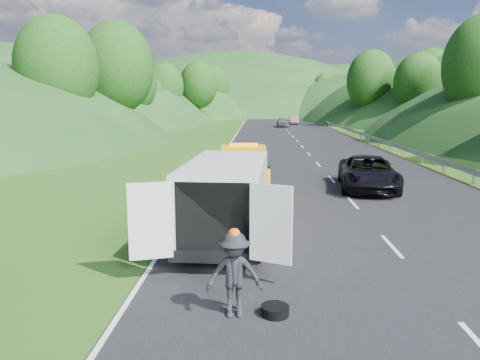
{
  "coord_description": "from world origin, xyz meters",
  "views": [
    {
      "loc": [
        -1.04,
        -15.76,
        4.42
      ],
      "look_at": [
        -1.77,
        2.16,
        1.3
      ],
      "focal_mm": 35.0,
      "sensor_mm": 36.0,
      "label": 1
    }
  ],
  "objects_px": {
    "white_van": "(227,195)",
    "worker": "(234,317)",
    "tow_truck": "(244,173)",
    "woman": "(181,227)",
    "spare_tire": "(275,316)",
    "child": "(231,235)",
    "suitcase": "(163,223)",
    "passing_suv": "(367,189)"
  },
  "relations": [
    {
      "from": "white_van",
      "to": "spare_tire",
      "type": "height_order",
      "value": "white_van"
    },
    {
      "from": "worker",
      "to": "suitcase",
      "type": "height_order",
      "value": "worker"
    },
    {
      "from": "suitcase",
      "to": "worker",
      "type": "bearing_deg",
      "value": -66.1
    },
    {
      "from": "tow_truck",
      "to": "woman",
      "type": "bearing_deg",
      "value": -114.5
    },
    {
      "from": "tow_truck",
      "to": "woman",
      "type": "distance_m",
      "value": 5.39
    },
    {
      "from": "worker",
      "to": "spare_tire",
      "type": "xyz_separation_m",
      "value": [
        0.83,
        0.06,
        0.0
      ]
    },
    {
      "from": "woman",
      "to": "tow_truck",
      "type": "bearing_deg",
      "value": -29.71
    },
    {
      "from": "child",
      "to": "worker",
      "type": "height_order",
      "value": "worker"
    },
    {
      "from": "white_van",
      "to": "passing_suv",
      "type": "distance_m",
      "value": 10.82
    },
    {
      "from": "tow_truck",
      "to": "white_van",
      "type": "bearing_deg",
      "value": -94.66
    },
    {
      "from": "passing_suv",
      "to": "tow_truck",
      "type": "bearing_deg",
      "value": -151.58
    },
    {
      "from": "spare_tire",
      "to": "passing_suv",
      "type": "xyz_separation_m",
      "value": [
        5.03,
        13.9,
        0.0
      ]
    },
    {
      "from": "child",
      "to": "spare_tire",
      "type": "relative_size",
      "value": 1.59
    },
    {
      "from": "suitcase",
      "to": "passing_suv",
      "type": "distance_m",
      "value": 11.58
    },
    {
      "from": "tow_truck",
      "to": "suitcase",
      "type": "relative_size",
      "value": 10.0
    },
    {
      "from": "white_van",
      "to": "child",
      "type": "height_order",
      "value": "white_van"
    },
    {
      "from": "white_van",
      "to": "spare_tire",
      "type": "relative_size",
      "value": 12.34
    },
    {
      "from": "child",
      "to": "tow_truck",
      "type": "bearing_deg",
      "value": 139.61
    },
    {
      "from": "tow_truck",
      "to": "passing_suv",
      "type": "relative_size",
      "value": 0.97
    },
    {
      "from": "woman",
      "to": "spare_tire",
      "type": "relative_size",
      "value": 2.63
    },
    {
      "from": "woman",
      "to": "worker",
      "type": "relative_size",
      "value": 0.88
    },
    {
      "from": "passing_suv",
      "to": "woman",
      "type": "bearing_deg",
      "value": -131.16
    },
    {
      "from": "woman",
      "to": "child",
      "type": "bearing_deg",
      "value": -122.07
    },
    {
      "from": "child",
      "to": "worker",
      "type": "xyz_separation_m",
      "value": [
        0.42,
        -5.88,
        0.0
      ]
    },
    {
      "from": "tow_truck",
      "to": "child",
      "type": "relative_size",
      "value": 6.02
    },
    {
      "from": "passing_suv",
      "to": "spare_tire",
      "type": "bearing_deg",
      "value": -102.89
    },
    {
      "from": "child",
      "to": "passing_suv",
      "type": "relative_size",
      "value": 0.16
    },
    {
      "from": "suitcase",
      "to": "spare_tire",
      "type": "height_order",
      "value": "suitcase"
    },
    {
      "from": "white_van",
      "to": "worker",
      "type": "distance_m",
      "value": 5.54
    },
    {
      "from": "tow_truck",
      "to": "white_van",
      "type": "relative_size",
      "value": 0.77
    },
    {
      "from": "tow_truck",
      "to": "spare_tire",
      "type": "relative_size",
      "value": 9.56
    },
    {
      "from": "worker",
      "to": "suitcase",
      "type": "distance_m",
      "value": 6.83
    },
    {
      "from": "child",
      "to": "suitcase",
      "type": "relative_size",
      "value": 1.66
    },
    {
      "from": "woman",
      "to": "spare_tire",
      "type": "bearing_deg",
      "value": -162.45
    },
    {
      "from": "white_van",
      "to": "child",
      "type": "xyz_separation_m",
      "value": [
        0.08,
        0.55,
        -1.44
      ]
    },
    {
      "from": "child",
      "to": "suitcase",
      "type": "height_order",
      "value": "suitcase"
    },
    {
      "from": "worker",
      "to": "tow_truck",
      "type": "bearing_deg",
      "value": 85.75
    },
    {
      "from": "tow_truck",
      "to": "suitcase",
      "type": "height_order",
      "value": "tow_truck"
    },
    {
      "from": "tow_truck",
      "to": "child",
      "type": "xyz_separation_m",
      "value": [
        -0.22,
        -5.7,
        -1.17
      ]
    },
    {
      "from": "woman",
      "to": "suitcase",
      "type": "bearing_deg",
      "value": 124.23
    },
    {
      "from": "child",
      "to": "white_van",
      "type": "bearing_deg",
      "value": -46.66
    },
    {
      "from": "woman",
      "to": "passing_suv",
      "type": "xyz_separation_m",
      "value": [
        8.08,
        7.24,
        0.0
      ]
    }
  ]
}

